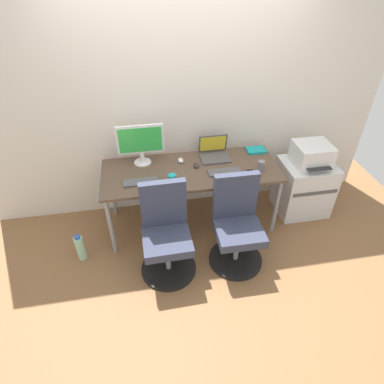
# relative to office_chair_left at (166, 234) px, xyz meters

# --- Properties ---
(ground_plane) EXTENTS (5.28, 5.28, 0.00)m
(ground_plane) POSITION_rel_office_chair_left_xyz_m (0.34, 0.58, -0.42)
(ground_plane) COLOR brown
(back_wall) EXTENTS (4.40, 0.04, 2.60)m
(back_wall) POSITION_rel_office_chair_left_xyz_m (0.34, 1.02, 0.88)
(back_wall) COLOR silver
(back_wall) RESTS_ON ground
(desk) EXTENTS (1.82, 0.72, 0.73)m
(desk) POSITION_rel_office_chair_left_xyz_m (0.34, 0.58, 0.25)
(desk) COLOR brown
(desk) RESTS_ON ground
(office_chair_left) EXTENTS (0.54, 0.54, 0.94)m
(office_chair_left) POSITION_rel_office_chair_left_xyz_m (0.00, 0.00, 0.00)
(office_chair_left) COLOR black
(office_chair_left) RESTS_ON ground
(office_chair_right) EXTENTS (0.54, 0.54, 0.94)m
(office_chair_right) POSITION_rel_office_chair_left_xyz_m (0.68, 0.00, 0.00)
(office_chair_right) COLOR black
(office_chair_right) RESTS_ON ground
(side_cabinet) EXTENTS (0.57, 0.50, 0.64)m
(side_cabinet) POSITION_rel_office_chair_left_xyz_m (1.67, 0.59, -0.10)
(side_cabinet) COLOR silver
(side_cabinet) RESTS_ON ground
(printer) EXTENTS (0.38, 0.40, 0.24)m
(printer) POSITION_rel_office_chair_left_xyz_m (1.67, 0.59, 0.34)
(printer) COLOR silver
(printer) RESTS_ON side_cabinet
(water_bottle_on_floor) EXTENTS (0.09, 0.09, 0.31)m
(water_bottle_on_floor) POSITION_rel_office_chair_left_xyz_m (-0.85, 0.25, -0.28)
(water_bottle_on_floor) COLOR #A5D8B2
(water_bottle_on_floor) RESTS_ON ground
(desktop_monitor) EXTENTS (0.48, 0.18, 0.43)m
(desktop_monitor) POSITION_rel_office_chair_left_xyz_m (-0.14, 0.80, 0.55)
(desktop_monitor) COLOR silver
(desktop_monitor) RESTS_ON desk
(open_laptop) EXTENTS (0.31, 0.26, 0.23)m
(open_laptop) POSITION_rel_office_chair_left_xyz_m (0.63, 0.79, 0.36)
(open_laptop) COLOR #4C4C51
(open_laptop) RESTS_ON desk
(keyboard_by_monitor) EXTENTS (0.34, 0.12, 0.02)m
(keyboard_by_monitor) POSITION_rel_office_chair_left_xyz_m (-0.18, 0.44, 0.31)
(keyboard_by_monitor) COLOR #515156
(keyboard_by_monitor) RESTS_ON desk
(keyboard_by_laptop) EXTENTS (0.34, 0.12, 0.02)m
(keyboard_by_laptop) POSITION_rel_office_chair_left_xyz_m (0.66, 0.47, 0.31)
(keyboard_by_laptop) COLOR #515156
(keyboard_by_laptop) RESTS_ON desk
(mouse_by_monitor) EXTENTS (0.06, 0.10, 0.03)m
(mouse_by_monitor) POSITION_rel_office_chair_left_xyz_m (0.40, 0.63, 0.32)
(mouse_by_monitor) COLOR #2D2D2D
(mouse_by_monitor) RESTS_ON desk
(mouse_by_laptop) EXTENTS (0.06, 0.10, 0.03)m
(mouse_by_laptop) POSITION_rel_office_chair_left_xyz_m (0.26, 0.75, 0.32)
(mouse_by_laptop) COLOR silver
(mouse_by_laptop) RESTS_ON desk
(coffee_mug) EXTENTS (0.08, 0.08, 0.09)m
(coffee_mug) POSITION_rel_office_chair_left_xyz_m (0.12, 0.39, 0.35)
(coffee_mug) COLOR teal
(coffee_mug) RESTS_ON desk
(pen_cup) EXTENTS (0.07, 0.07, 0.10)m
(pen_cup) POSITION_rel_office_chair_left_xyz_m (1.04, 0.45, 0.36)
(pen_cup) COLOR slate
(pen_cup) RESTS_ON desk
(phone_near_laptop) EXTENTS (0.07, 0.14, 0.01)m
(phone_near_laptop) POSITION_rel_office_chair_left_xyz_m (0.93, 0.39, 0.31)
(phone_near_laptop) COLOR black
(phone_near_laptop) RESTS_ON desk
(notebook) EXTENTS (0.21, 0.15, 0.03)m
(notebook) POSITION_rel_office_chair_left_xyz_m (1.12, 0.82, 0.32)
(notebook) COLOR teal
(notebook) RESTS_ON desk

